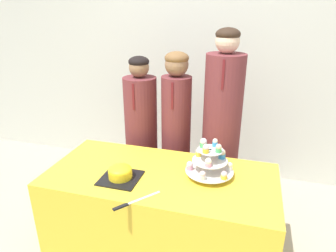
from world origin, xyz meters
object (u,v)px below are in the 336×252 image
student_0 (142,138)px  student_2 (221,135)px  student_1 (176,137)px  cake_knife (129,203)px  round_cake (120,173)px  cupcake_stand (210,161)px

student_0 → student_2: student_2 is taller
student_0 → student_1: (0.33, -0.00, 0.05)m
cake_knife → student_2: student_2 is taller
round_cake → student_0: (-0.14, 0.77, -0.09)m
cake_knife → student_1: size_ratio=0.18×
round_cake → student_1: (0.18, 0.77, -0.04)m
cupcake_stand → student_1: bearing=123.9°
student_0 → cupcake_stand: bearing=-38.6°
round_cake → cake_knife: (0.16, -0.24, -0.04)m
student_1 → student_0: bearing=180.0°
cupcake_stand → student_0: bearing=141.4°
cake_knife → student_2: (0.41, 1.01, 0.06)m
student_0 → student_2: size_ratio=0.86×
student_1 → student_2: 0.39m
cake_knife → student_0: size_ratio=0.18×
student_2 → cupcake_stand: bearing=-91.1°
cake_knife → cupcake_stand: cupcake_stand is taller
round_cake → cake_knife: bearing=-55.4°
student_1 → student_2: size_ratio=0.89×
cupcake_stand → student_2: student_2 is taller
student_0 → student_1: student_1 is taller
cupcake_stand → student_0: student_0 is taller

